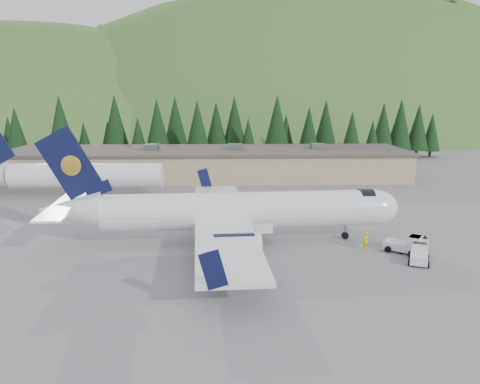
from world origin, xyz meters
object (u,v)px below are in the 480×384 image
at_px(airliner, 231,212).
at_px(baggage_tug_b, 406,245).
at_px(baggage_tug_c, 419,254).
at_px(second_airliner, 67,175).
at_px(baggage_tug_a, 414,245).
at_px(ramp_worker, 366,241).
at_px(terminal_building, 207,163).

xyz_separation_m(airliner, baggage_tug_b, (16.73, -3.62, -2.42)).
relative_size(airliner, baggage_tug_c, 11.02).
relative_size(second_airliner, baggage_tug_a, 8.69).
relative_size(baggage_tug_a, ramp_worker, 1.66).
distance_m(airliner, second_airliner, 32.50).
distance_m(airliner, baggage_tug_a, 18.09).
relative_size(second_airliner, terminal_building, 0.39).
xyz_separation_m(baggage_tug_a, baggage_tug_c, (-0.60, -2.67, 0.01)).
bearing_deg(baggage_tug_b, terminal_building, 152.56).
bearing_deg(airliner, baggage_tug_a, -14.93).
relative_size(baggage_tug_a, baggage_tug_b, 0.86).
distance_m(baggage_tug_b, terminal_building, 46.57).
xyz_separation_m(second_airliner, ramp_worker, (36.90, -24.92, -2.37)).
height_order(baggage_tug_c, ramp_worker, ramp_worker).
height_order(airliner, terminal_building, airliner).
bearing_deg(baggage_tug_a, second_airliner, 162.49).
xyz_separation_m(second_airliner, baggage_tug_c, (40.83, -28.24, -2.62)).
bearing_deg(baggage_tug_c, ramp_worker, 72.48).
bearing_deg(baggage_tug_b, airliner, -156.03).
bearing_deg(second_airliner, baggage_tug_a, -31.69).
height_order(baggage_tug_a, ramp_worker, ramp_worker).
bearing_deg(baggage_tug_b, baggage_tug_a, 44.04).
xyz_separation_m(baggage_tug_b, terminal_building, (-20.68, 41.69, 1.83)).
bearing_deg(second_airliner, terminal_building, 38.78).
bearing_deg(baggage_tug_c, airliner, 92.65).
xyz_separation_m(second_airliner, baggage_tug_a, (41.43, -25.57, -2.63)).
height_order(baggage_tug_b, baggage_tug_c, baggage_tug_b).
bearing_deg(terminal_building, airliner, -84.07).
height_order(second_airliner, baggage_tug_a, second_airliner).
bearing_deg(terminal_building, baggage_tug_c, -64.69).
relative_size(terminal_building, ramp_worker, 37.31).
xyz_separation_m(airliner, baggage_tug_a, (17.56, -3.51, -2.52)).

